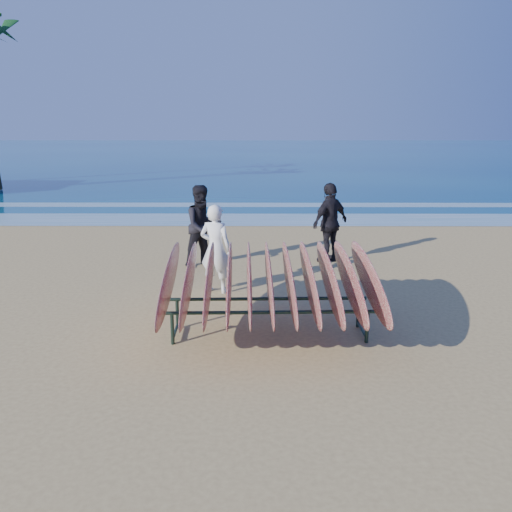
# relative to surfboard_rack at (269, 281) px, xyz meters

# --- Properties ---
(ground) EXTENTS (120.00, 120.00, 0.00)m
(ground) POSITION_rel_surfboard_rack_xyz_m (-0.21, 0.61, -0.90)
(ground) COLOR tan
(ground) RESTS_ON ground
(ocean) EXTENTS (160.00, 160.00, 0.00)m
(ocean) POSITION_rel_surfboard_rack_xyz_m (-0.21, 55.61, -0.89)
(ocean) COLOR navy
(ocean) RESTS_ON ground
(foam_near) EXTENTS (160.00, 160.00, 0.00)m
(foam_near) POSITION_rel_surfboard_rack_xyz_m (-0.21, 10.61, -0.89)
(foam_near) COLOR white
(foam_near) RESTS_ON ground
(foam_far) EXTENTS (160.00, 160.00, 0.00)m
(foam_far) POSITION_rel_surfboard_rack_xyz_m (-0.21, 14.11, -0.89)
(foam_far) COLOR white
(foam_far) RESTS_ON ground
(surfboard_rack) EXTENTS (3.26, 3.08, 1.44)m
(surfboard_rack) POSITION_rel_surfboard_rack_xyz_m (0.00, 0.00, 0.00)
(surfboard_rack) COLOR #1C2D25
(surfboard_rack) RESTS_ON ground
(person_white) EXTENTS (0.74, 0.61, 1.76)m
(person_white) POSITION_rel_surfboard_rack_xyz_m (-1.01, 2.29, -0.02)
(person_white) COLOR white
(person_white) RESTS_ON ground
(person_dark_a) EXTENTS (1.16, 1.10, 1.90)m
(person_dark_a) POSITION_rel_surfboard_rack_xyz_m (-1.46, 4.30, 0.05)
(person_dark_a) COLOR black
(person_dark_a) RESTS_ON ground
(person_dark_b) EXTENTS (1.15, 1.09, 1.91)m
(person_dark_b) POSITION_rel_surfboard_rack_xyz_m (1.54, 4.72, 0.06)
(person_dark_b) COLOR black
(person_dark_b) RESTS_ON ground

